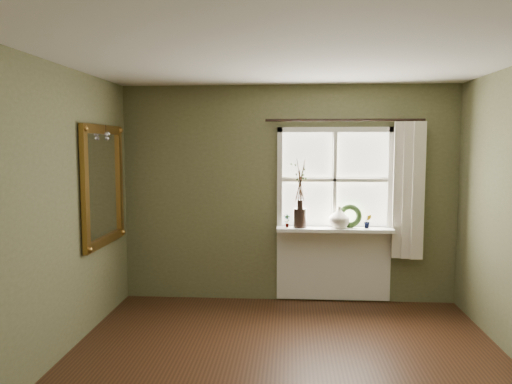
{
  "coord_description": "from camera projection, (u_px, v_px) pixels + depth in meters",
  "views": [
    {
      "loc": [
        0.03,
        -3.73,
        1.91
      ],
      "look_at": [
        -0.34,
        1.55,
        1.39
      ],
      "focal_mm": 35.0,
      "sensor_mm": 36.0,
      "label": 1
    }
  ],
  "objects": [
    {
      "name": "window_sill",
      "position": [
        335.0,
        229.0,
        5.87
      ],
      "size": [
        1.36,
        0.26,
        0.04
      ],
      "primitive_type": "cube",
      "color": "white",
      "rests_on": "wall_back"
    },
    {
      "name": "wall_back",
      "position": [
        288.0,
        194.0,
        6.05
      ],
      "size": [
        4.0,
        0.1,
        2.6
      ],
      "primitive_type": "cube",
      "color": "#626442",
      "rests_on": "ground"
    },
    {
      "name": "curtain_rod",
      "position": [
        344.0,
        120.0,
        5.79
      ],
      "size": [
        1.84,
        0.03,
        0.03
      ],
      "primitive_type": "cylinder",
      "rotation": [
        0.0,
        1.57,
        0.0
      ],
      "color": "black",
      "rests_on": "wall_back"
    },
    {
      "name": "cream_vase",
      "position": [
        339.0,
        217.0,
        5.85
      ],
      "size": [
        0.29,
        0.29,
        0.25
      ],
      "primitive_type": "imported",
      "rotation": [
        0.0,
        0.0,
        -0.2
      ],
      "color": "beige",
      "rests_on": "window_sill"
    },
    {
      "name": "gilt_mirror",
      "position": [
        103.0,
        185.0,
        5.31
      ],
      "size": [
        0.1,
        1.07,
        1.28
      ],
      "color": "white",
      "rests_on": "wall_left"
    },
    {
      "name": "window_apron",
      "position": [
        333.0,
        264.0,
        6.02
      ],
      "size": [
        1.36,
        0.04,
        0.88
      ],
      "primitive_type": "cube",
      "color": "white",
      "rests_on": "ground"
    },
    {
      "name": "curtain",
      "position": [
        408.0,
        191.0,
        5.78
      ],
      "size": [
        0.36,
        0.12,
        1.59
      ],
      "primitive_type": "cube",
      "color": "silver",
      "rests_on": "wall_back"
    },
    {
      "name": "window_frame",
      "position": [
        334.0,
        180.0,
        5.92
      ],
      "size": [
        1.36,
        0.06,
        1.24
      ],
      "color": "white",
      "rests_on": "wall_back"
    },
    {
      "name": "wall_left",
      "position": [
        25.0,
        221.0,
        3.9
      ],
      "size": [
        0.1,
        4.5,
        2.6
      ],
      "primitive_type": "cube",
      "color": "#626442",
      "rests_on": "ground"
    },
    {
      "name": "potted_plant_right",
      "position": [
        368.0,
        221.0,
        5.83
      ],
      "size": [
        0.09,
        0.07,
        0.16
      ],
      "primitive_type": "imported",
      "rotation": [
        0.0,
        0.0,
        0.01
      ],
      "color": "#2B471F",
      "rests_on": "window_sill"
    },
    {
      "name": "wall_front",
      "position": [
        281.0,
        349.0,
        1.48
      ],
      "size": [
        4.0,
        0.1,
        2.6
      ],
      "primitive_type": "cube",
      "color": "#626442",
      "rests_on": "ground"
    },
    {
      "name": "wreath",
      "position": [
        350.0,
        218.0,
        5.88
      ],
      "size": [
        0.29,
        0.14,
        0.29
      ],
      "primitive_type": "torus",
      "rotation": [
        1.36,
        0.0,
        -0.06
      ],
      "color": "#2B471F",
      "rests_on": "window_sill"
    },
    {
      "name": "dark_jug",
      "position": [
        300.0,
        218.0,
        5.88
      ],
      "size": [
        0.18,
        0.18,
        0.23
      ],
      "primitive_type": "cylinder",
      "rotation": [
        0.0,
        0.0,
        0.16
      ],
      "color": "black",
      "rests_on": "window_sill"
    },
    {
      "name": "potted_plant_left",
      "position": [
        287.0,
        221.0,
        5.9
      ],
      "size": [
        0.09,
        0.06,
        0.16
      ],
      "primitive_type": "imported",
      "rotation": [
        0.0,
        0.0,
        0.09
      ],
      "color": "#2B471F",
      "rests_on": "window_sill"
    },
    {
      "name": "ceiling",
      "position": [
        288.0,
        48.0,
        3.64
      ],
      "size": [
        4.5,
        4.5,
        0.0
      ],
      "primitive_type": "plane",
      "color": "silver",
      "rests_on": "ground"
    }
  ]
}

